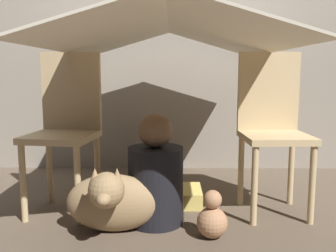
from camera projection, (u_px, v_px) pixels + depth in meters
The scene contains 9 objects.
ground_plane at pixel (168, 223), 2.08m from camera, with size 8.80×8.80×0.00m, color brown.
wall_back at pixel (169, 22), 3.13m from camera, with size 7.00×0.05×2.50m.
chair_left at pixel (66, 124), 2.24m from camera, with size 0.42×0.42×0.96m.
chair_right at pixel (272, 124), 2.22m from camera, with size 0.39×0.39×0.96m.
sheet_canopy at pixel (168, 33), 2.08m from camera, with size 1.25×1.57×0.19m.
person_front at pixel (156, 178), 2.06m from camera, with size 0.30×0.30×0.62m.
dog at pixel (112, 201), 1.93m from camera, with size 0.49×0.40×0.39m.
floor_cushion at pixel (174, 196), 2.39m from camera, with size 0.35×0.28×0.10m.
plush_toy at pixel (212, 218), 1.89m from camera, with size 0.16×0.16×0.25m.
Camera 1 is at (0.02, -1.99, 0.83)m, focal length 40.00 mm.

